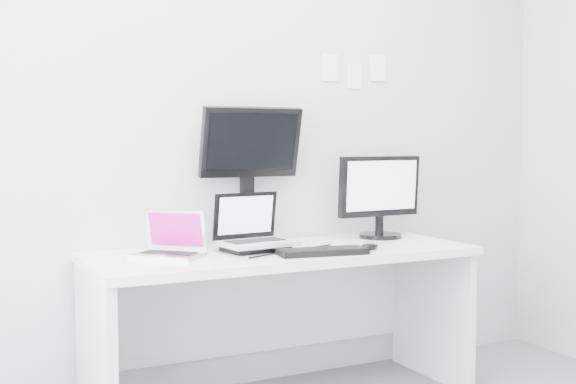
% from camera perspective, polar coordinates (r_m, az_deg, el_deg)
% --- Properties ---
extents(back_wall, '(3.60, 0.00, 3.60)m').
position_cam_1_polar(back_wall, '(3.75, -2.82, 5.69)').
color(back_wall, '#B3B5B7').
rests_on(back_wall, ground).
extents(desk, '(1.80, 0.70, 0.73)m').
position_cam_1_polar(desk, '(3.54, -0.44, -10.30)').
color(desk, white).
rests_on(desk, ground).
extents(macbook, '(0.36, 0.35, 0.22)m').
position_cam_1_polar(macbook, '(3.26, -9.23, -3.12)').
color(macbook, '#AAAAAE').
rests_on(macbook, desk).
extents(speaker, '(0.11, 0.11, 0.20)m').
position_cam_1_polar(speaker, '(3.64, -3.81, -2.49)').
color(speaker, black).
rests_on(speaker, desk).
extents(dell_laptop, '(0.36, 0.29, 0.27)m').
position_cam_1_polar(dell_laptop, '(3.41, -2.40, -2.27)').
color(dell_laptop, '#BABCC2').
rests_on(dell_laptop, desk).
extents(rear_monitor, '(0.51, 0.19, 0.69)m').
position_cam_1_polar(rear_monitor, '(3.67, -2.98, 1.43)').
color(rear_monitor, black).
rests_on(rear_monitor, desk).
extents(samsung_monitor, '(0.49, 0.25, 0.44)m').
position_cam_1_polar(samsung_monitor, '(3.89, 7.13, -0.27)').
color(samsung_monitor, black).
rests_on(samsung_monitor, desk).
extents(keyboard, '(0.42, 0.20, 0.03)m').
position_cam_1_polar(keyboard, '(3.32, 2.65, -4.59)').
color(keyboard, black).
rests_on(keyboard, desk).
extents(mouse, '(0.11, 0.08, 0.03)m').
position_cam_1_polar(mouse, '(3.48, 6.28, -4.17)').
color(mouse, black).
rests_on(mouse, desk).
extents(wall_note_0, '(0.10, 0.00, 0.14)m').
position_cam_1_polar(wall_note_0, '(3.96, 3.25, 9.51)').
color(wall_note_0, white).
rests_on(wall_note_0, back_wall).
extents(wall_note_1, '(0.09, 0.00, 0.13)m').
position_cam_1_polar(wall_note_1, '(4.04, 5.12, 8.83)').
color(wall_note_1, white).
rests_on(wall_note_1, back_wall).
extents(wall_note_2, '(0.10, 0.00, 0.14)m').
position_cam_1_polar(wall_note_2, '(4.12, 6.92, 9.42)').
color(wall_note_2, white).
rests_on(wall_note_2, back_wall).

